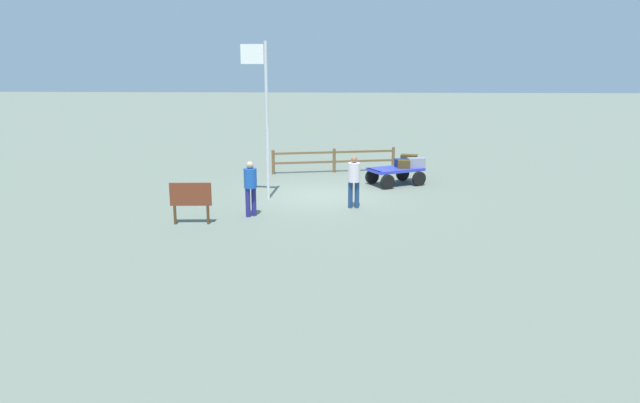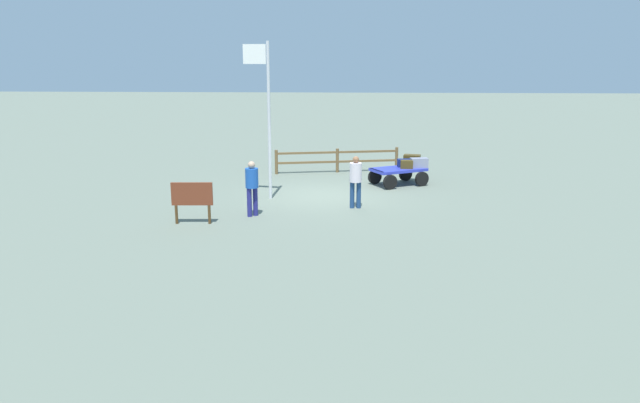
{
  "view_description": "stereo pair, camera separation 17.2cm",
  "coord_description": "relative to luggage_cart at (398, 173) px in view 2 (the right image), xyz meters",
  "views": [
    {
      "loc": [
        -0.73,
        19.82,
        4.53
      ],
      "look_at": [
        -0.18,
        6.0,
        1.23
      ],
      "focal_mm": 34.13,
      "sensor_mm": 36.0,
      "label": 1
    },
    {
      "loc": [
        -0.9,
        19.81,
        4.53
      ],
      "look_at": [
        -0.18,
        6.0,
        1.23
      ],
      "focal_mm": 34.13,
      "sensor_mm": 36.0,
      "label": 2
    }
  ],
  "objects": [
    {
      "name": "ground_plane",
      "position": [
        2.58,
        1.85,
        -0.45
      ],
      "size": [
        120.0,
        120.0,
        0.0
      ],
      "primitive_type": "plane",
      "color": "slate"
    },
    {
      "name": "luggage_cart",
      "position": [
        0.0,
        0.0,
        0.0
      ],
      "size": [
        2.19,
        1.91,
        0.62
      ],
      "color": "#2E3ABA",
      "rests_on": "ground"
    },
    {
      "name": "suitcase_olive",
      "position": [
        -0.26,
        -0.28,
        0.31
      ],
      "size": [
        0.54,
        0.34,
        0.28
      ],
      "color": "navy",
      "rests_on": "luggage_cart"
    },
    {
      "name": "suitcase_grey",
      "position": [
        -0.56,
        -0.68,
        0.36
      ],
      "size": [
        0.67,
        0.5,
        0.38
      ],
      "color": "#493915",
      "rests_on": "luggage_cart"
    },
    {
      "name": "suitcase_tan",
      "position": [
        -0.31,
        0.04,
        0.32
      ],
      "size": [
        0.46,
        0.31,
        0.29
      ],
      "color": "#463716",
      "rests_on": "luggage_cart"
    },
    {
      "name": "suitcase_maroon",
      "position": [
        -0.76,
        -0.14,
        0.35
      ],
      "size": [
        0.65,
        0.42,
        0.35
      ],
      "color": "gray",
      "rests_on": "luggage_cart"
    },
    {
      "name": "worker_lead",
      "position": [
        1.54,
        3.52,
        0.5
      ],
      "size": [
        0.38,
        0.38,
        1.6
      ],
      "color": "navy",
      "rests_on": "ground"
    },
    {
      "name": "worker_trailing",
      "position": [
        4.53,
        4.65,
        0.51
      ],
      "size": [
        0.52,
        0.52,
        1.62
      ],
      "color": "navy",
      "rests_on": "ground"
    },
    {
      "name": "flagpole",
      "position": [
        4.4,
        2.39,
        2.5
      ],
      "size": [
        0.84,
        0.16,
        5.01
      ],
      "color": "silver",
      "rests_on": "ground"
    },
    {
      "name": "signboard",
      "position": [
        6.06,
        5.56,
        0.32
      ],
      "size": [
        1.14,
        0.13,
        1.17
      ],
      "color": "#4C3319",
      "rests_on": "ground"
    },
    {
      "name": "wooden_fence",
      "position": [
        2.24,
        -2.37,
        0.12
      ],
      "size": [
        4.91,
        1.12,
        0.96
      ],
      "color": "brown",
      "rests_on": "ground"
    }
  ]
}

